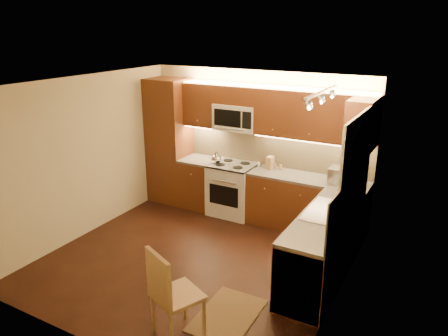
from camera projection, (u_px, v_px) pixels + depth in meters
The scene contains 37 objects.
floor at pixel (196, 259), 6.23m from camera, with size 4.00×4.00×0.01m, color black.
ceiling at pixel (192, 84), 5.44m from camera, with size 4.00×4.00×0.01m, color beige.
wall_back at pixel (257, 144), 7.50m from camera, with size 4.00×0.01×2.50m, color #C8BB92.
wall_front at pixel (82, 239), 4.18m from camera, with size 4.00×0.01×2.50m, color #C8BB92.
wall_left at pixel (87, 157), 6.76m from camera, with size 0.01×4.00×2.50m, color #C8BB92.
wall_right at pixel (343, 206), 4.92m from camera, with size 0.01×4.00×2.50m, color #C8BB92.
pantry at pixel (169, 141), 8.04m from camera, with size 0.70×0.60×2.30m, color #4F2611.
base_cab_back_left at pixel (200, 183), 7.96m from camera, with size 0.62×0.60×0.86m, color #4F2611.
counter_back_left at pixel (200, 160), 7.82m from camera, with size 0.62×0.60×0.04m, color #3D3A37.
base_cab_back_right at pixel (306, 205), 7.03m from camera, with size 1.92×0.60×0.86m, color #4F2611.
counter_back_right at pixel (308, 179), 6.89m from camera, with size 1.92×0.60×0.04m, color #3D3A37.
base_cab_right at pixel (322, 249), 5.65m from camera, with size 0.60×2.00×0.86m, color #4F2611.
counter_right at pixel (325, 218), 5.50m from camera, with size 0.60×2.00×0.04m, color #3D3A37.
dishwasher at pixel (304, 275), 5.06m from camera, with size 0.58×0.60×0.84m, color silver.
backsplash_back at pixel (275, 149), 7.34m from camera, with size 3.30×0.02×0.60m, color tan.
backsplash_right at pixel (350, 198), 5.27m from camera, with size 0.02×2.00×0.60m, color tan.
upper_cab_back_left at pixel (203, 104), 7.61m from camera, with size 0.62×0.35×0.75m, color #4F2611.
upper_cab_back_right at pixel (315, 116), 6.67m from camera, with size 1.92×0.35×0.75m, color #4F2611.
upper_cab_bridge at pixel (238, 95), 7.22m from camera, with size 0.76×0.35×0.31m, color #4F2611.
upper_cab_right_corner at pixel (360, 127), 5.96m from camera, with size 0.35×0.50×0.75m, color #4F2611.
stove at pixel (233, 189), 7.61m from camera, with size 0.76×0.65×0.92m, color silver, non-canonical shape.
microwave at pixel (237, 117), 7.33m from camera, with size 0.76×0.38×0.44m, color silver, non-canonical shape.
window_frame at pixel (356, 164), 5.27m from camera, with size 0.03×1.44×1.24m, color silver.
window_blinds at pixel (354, 164), 5.28m from camera, with size 0.02×1.36×1.16m, color silver.
sink at pixel (329, 207), 5.60m from camera, with size 0.52×0.86×0.15m, color silver, non-canonical shape.
faucet at pixel (343, 204), 5.49m from camera, with size 0.20×0.04×0.30m, color silver, non-canonical shape.
track_light_bar at pixel (322, 92), 5.07m from camera, with size 0.04×1.20×0.03m, color silver.
kettle at pixel (216, 157), 7.49m from camera, with size 0.18×0.18×0.21m, color silver, non-canonical shape.
toaster_oven at pixel (342, 176), 6.61m from camera, with size 0.39×0.29×0.24m, color silver.
knife_block at pixel (270, 163), 7.27m from camera, with size 0.10×0.15×0.21m, color olive.
spice_jar_a at pixel (259, 164), 7.37m from camera, with size 0.05×0.05×0.10m, color silver.
spice_jar_b at pixel (261, 163), 7.42m from camera, with size 0.04×0.04×0.09m, color brown.
spice_jar_c at pixel (276, 165), 7.31m from camera, with size 0.05×0.05×0.10m, color silver.
spice_jar_d at pixel (281, 167), 7.23m from camera, with size 0.05×0.05×0.09m, color olive.
soap_bottle at pixel (359, 188), 6.14m from camera, with size 0.09×0.09×0.20m, color #BDBDC1.
rug at pixel (228, 315), 5.02m from camera, with size 0.64×0.95×0.01m, color black.
dining_chair at pixel (178, 293), 4.56m from camera, with size 0.46×0.46×1.05m, color olive, non-canonical shape.
Camera 1 is at (3.02, -4.61, 3.22)m, focal length 34.74 mm.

